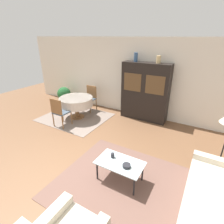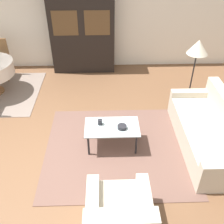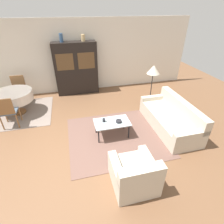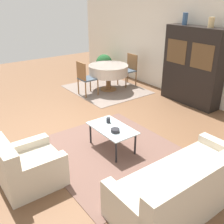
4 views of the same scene
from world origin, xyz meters
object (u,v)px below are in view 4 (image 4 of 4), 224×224
(dining_chair_far, at_px, (129,68))
(bowl, at_px, (115,130))
(vase_tall, at_px, (185,19))
(display_cabinet, at_px, (193,66))
(dining_table, at_px, (108,70))
(dining_chair_near, at_px, (85,77))
(armchair, at_px, (27,167))
(cup, at_px, (108,120))
(couch, at_px, (186,186))
(vase_short, at_px, (211,22))
(coffee_table, at_px, (112,130))
(potted_plant, at_px, (104,63))

(dining_chair_far, relative_size, bowl, 6.20)
(vase_tall, bearing_deg, display_cabinet, -0.13)
(dining_table, xyz_separation_m, dining_chair_near, (-0.00, -0.80, -0.05))
(armchair, height_order, cup, armchair)
(couch, relative_size, dining_table, 1.81)
(dining_table, height_order, dining_chair_near, dining_chair_near)
(dining_chair_near, xyz_separation_m, vase_short, (2.43, 1.93, 1.51))
(couch, bearing_deg, armchair, 133.02)
(bowl, bearing_deg, armchair, -94.71)
(coffee_table, bearing_deg, vase_short, 95.60)
(potted_plant, bearing_deg, couch, -25.16)
(dining_chair_far, height_order, cup, dining_chair_far)
(coffee_table, relative_size, dining_table, 0.80)
(vase_short, bearing_deg, dining_table, -155.05)
(dining_table, xyz_separation_m, dining_chair_far, (-0.00, 0.80, -0.05))
(dining_chair_far, bearing_deg, vase_tall, -168.89)
(display_cabinet, height_order, potted_plant, display_cabinet)
(couch, distance_m, dining_chair_near, 4.59)
(armchair, bearing_deg, dining_chair_near, 135.82)
(armchair, relative_size, vase_tall, 3.00)
(potted_plant, bearing_deg, vase_tall, 5.50)
(armchair, bearing_deg, dining_table, 128.42)
(couch, distance_m, display_cabinet, 3.92)
(couch, relative_size, vase_short, 9.19)
(couch, bearing_deg, cup, 87.15)
(dining_chair_near, xyz_separation_m, dining_chair_far, (0.00, 1.60, 0.00))
(cup, bearing_deg, bowl, -17.94)
(couch, xyz_separation_m, armchair, (-1.68, -1.57, 0.00))
(vase_short, relative_size, potted_plant, 0.31)
(display_cabinet, distance_m, dining_table, 2.40)
(dining_chair_far, height_order, vase_tall, vase_tall)
(dining_chair_far, bearing_deg, potted_plant, -1.33)
(potted_plant, bearing_deg, dining_table, -30.51)
(couch, distance_m, bowl, 1.56)
(couch, xyz_separation_m, dining_chair_far, (-4.44, 2.72, 0.27))
(coffee_table, xyz_separation_m, dining_chair_far, (-2.72, 2.69, 0.16))
(cup, distance_m, bowl, 0.39)
(armchair, bearing_deg, potted_plant, 134.05)
(dining_table, relative_size, vase_tall, 4.04)
(bowl, height_order, vase_short, vase_short)
(display_cabinet, bearing_deg, coffee_table, -77.94)
(armchair, xyz_separation_m, bowl, (0.13, 1.54, 0.18))
(dining_chair_near, distance_m, dining_chair_far, 1.60)
(armchair, xyz_separation_m, vase_short, (-0.34, 4.62, 1.77))
(dining_chair_near, bearing_deg, vase_short, 38.45)
(armchair, bearing_deg, display_cabinet, 98.43)
(armchair, distance_m, display_cabinet, 4.71)
(couch, bearing_deg, display_cabinet, 37.80)
(coffee_table, bearing_deg, bowl, -18.11)
(bowl, distance_m, vase_short, 3.49)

